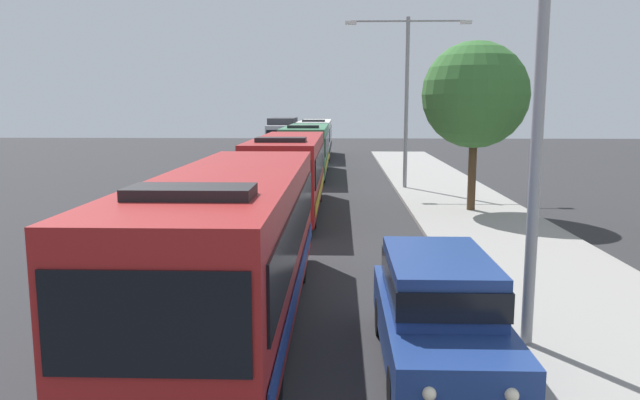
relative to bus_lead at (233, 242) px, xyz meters
name	(u,v)px	position (x,y,z in m)	size (l,w,h in m)	color
bus_lead	(233,242)	(0.00, 0.00, 0.00)	(2.58, 10.82, 3.21)	maroon
bus_second_in_line	(289,171)	(0.00, 12.95, 0.00)	(2.58, 10.49, 3.21)	maroon
bus_middle	(307,148)	(0.00, 26.17, 0.00)	(2.58, 11.16, 3.21)	#33724C
bus_fourth_in_line	(315,137)	(0.00, 39.55, 0.00)	(2.58, 11.69, 3.21)	silver
white_suv	(438,308)	(3.70, -1.88, -0.65)	(1.86, 5.09, 1.90)	navy
box_truck_oncoming	(282,134)	(-3.30, 45.28, 0.02)	(2.35, 7.54, 3.15)	#B7B7BC
streetlamp_near	(543,36)	(5.40, -1.11, 3.76)	(5.46, 0.28, 8.77)	gray
streetlamp_mid	(407,84)	(5.40, 19.75, 3.66)	(6.23, 0.28, 8.48)	gray
roadside_tree	(475,95)	(7.36, 12.96, 3.02)	(4.18, 4.18, 6.67)	#4C3823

